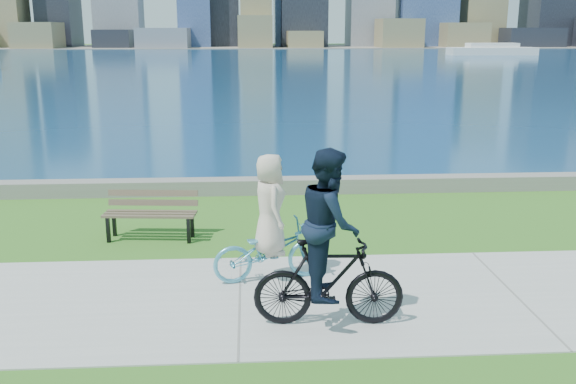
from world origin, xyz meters
name	(u,v)px	position (x,y,z in m)	size (l,w,h in m)	color
ground	(240,301)	(0.00, 0.00, 0.00)	(320.00, 320.00, 0.00)	#2C641A
concrete_path	(240,301)	(0.00, 0.00, 0.01)	(80.00, 3.50, 0.02)	#A8A8A3
seawall	(242,186)	(0.00, 6.20, 0.17)	(90.00, 0.50, 0.35)	slate
bay_water	(246,60)	(0.00, 72.00, 0.00)	(320.00, 131.00, 0.01)	navy
far_shore	(246,47)	(0.00, 130.00, 0.06)	(320.00, 30.00, 0.12)	slate
ferry_far	(492,50)	(35.93, 85.40, 0.71)	(12.63, 3.61, 1.71)	silver
park_bench	(151,210)	(-1.65, 2.98, 0.53)	(1.73, 0.73, 0.87)	black
cyclist_woman	(270,234)	(0.46, 0.76, 0.75)	(0.95, 1.85, 1.97)	#50A7C4
cyclist_man	(329,253)	(1.17, -0.83, 1.00)	(0.76, 1.97, 2.34)	black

